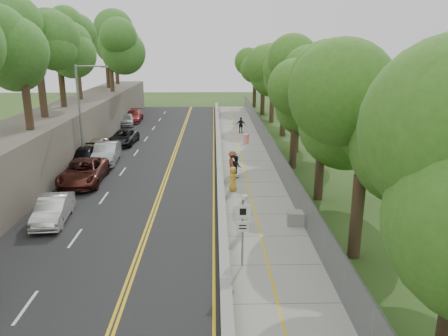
% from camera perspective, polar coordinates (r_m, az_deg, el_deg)
% --- Properties ---
extents(ground, '(140.00, 140.00, 0.00)m').
position_cam_1_polar(ground, '(22.42, -0.81, -9.07)').
color(ground, '#33511E').
rests_on(ground, ground).
extents(road, '(11.20, 66.00, 0.04)m').
position_cam_1_polar(road, '(36.95, -9.44, 0.85)').
color(road, black).
rests_on(road, ground).
extents(sidewalk, '(4.20, 66.00, 0.05)m').
position_cam_1_polar(sidewalk, '(36.67, 2.95, 0.94)').
color(sidewalk, gray).
rests_on(sidewalk, ground).
extents(jersey_barrier, '(0.42, 66.00, 0.60)m').
position_cam_1_polar(jersey_barrier, '(36.50, -0.65, 1.34)').
color(jersey_barrier, '#A4DA2A').
rests_on(jersey_barrier, ground).
extents(rock_embankment, '(5.00, 66.00, 4.00)m').
position_cam_1_polar(rock_embankment, '(38.50, -21.62, 3.57)').
color(rock_embankment, '#595147').
rests_on(rock_embankment, ground).
extents(chainlink_fence, '(0.04, 66.00, 2.00)m').
position_cam_1_polar(chainlink_fence, '(36.65, 6.25, 2.43)').
color(chainlink_fence, slate).
rests_on(chainlink_fence, ground).
extents(trees_embankment, '(6.40, 66.00, 13.00)m').
position_cam_1_polar(trees_embankment, '(37.61, -22.24, 16.34)').
color(trees_embankment, '#43822C').
rests_on(trees_embankment, rock_embankment).
extents(trees_fenceside, '(7.00, 66.00, 14.00)m').
position_cam_1_polar(trees_fenceside, '(36.14, 10.32, 11.72)').
color(trees_fenceside, '#468326').
rests_on(trees_fenceside, ground).
extents(streetlight, '(2.52, 0.22, 8.00)m').
position_cam_1_polar(streetlight, '(36.17, -18.03, 7.44)').
color(streetlight, gray).
rests_on(streetlight, ground).
extents(signpost, '(0.62, 0.09, 3.10)m').
position_cam_1_polar(signpost, '(18.91, 2.46, -7.49)').
color(signpost, gray).
rests_on(signpost, sidewalk).
extents(construction_barrel, '(0.55, 0.55, 0.90)m').
position_cam_1_polar(construction_barrel, '(43.16, 2.90, 3.86)').
color(construction_barrel, '#FF3F21').
rests_on(construction_barrel, sidewalk).
extents(concrete_block, '(1.15, 0.92, 0.71)m').
position_cam_1_polar(concrete_block, '(24.07, 9.50, -6.44)').
color(concrete_block, gray).
rests_on(concrete_block, sidewalk).
extents(car_1, '(1.88, 4.39, 1.41)m').
position_cam_1_polar(car_1, '(25.73, -21.43, -5.07)').
color(car_1, silver).
rests_on(car_1, road).
extents(car_2, '(2.90, 5.93, 1.62)m').
position_cam_1_polar(car_2, '(32.11, -17.88, -0.47)').
color(car_2, '#51211B').
rests_on(car_2, road).
extents(car_3, '(2.09, 5.10, 1.48)m').
position_cam_1_polar(car_3, '(36.34, -17.99, 1.26)').
color(car_3, black).
rests_on(car_3, road).
extents(car_4, '(1.86, 4.32, 1.45)m').
position_cam_1_polar(car_4, '(40.00, -16.45, 2.66)').
color(car_4, '#C0AD8B').
rests_on(car_4, road).
extents(car_5, '(2.08, 5.15, 1.66)m').
position_cam_1_polar(car_5, '(37.01, -15.12, 1.90)').
color(car_5, '#A0A1A5').
rests_on(car_5, road).
extents(car_6, '(2.53, 5.02, 1.36)m').
position_cam_1_polar(car_6, '(43.66, -13.02, 3.91)').
color(car_6, black).
rests_on(car_6, road).
extents(car_7, '(2.15, 4.98, 1.43)m').
position_cam_1_polar(car_7, '(56.39, -11.72, 6.65)').
color(car_7, maroon).
rests_on(car_7, road).
extents(car_8, '(2.09, 4.33, 1.42)m').
position_cam_1_polar(car_8, '(53.97, -12.54, 6.20)').
color(car_8, silver).
rests_on(car_8, road).
extents(painter_0, '(0.60, 0.85, 1.65)m').
position_cam_1_polar(painter_0, '(28.89, 1.18, -1.42)').
color(painter_0, gold).
rests_on(painter_0, sidewalk).
extents(painter_1, '(0.57, 0.77, 1.92)m').
position_cam_1_polar(painter_1, '(23.00, 2.78, -5.70)').
color(painter_1, white).
rests_on(painter_1, sidewalk).
extents(painter_2, '(0.84, 0.95, 1.62)m').
position_cam_1_polar(painter_2, '(31.84, 1.61, 0.20)').
color(painter_2, black).
rests_on(painter_2, sidewalk).
extents(painter_3, '(0.90, 1.34, 1.92)m').
position_cam_1_polar(painter_3, '(32.01, 1.10, 0.57)').
color(painter_3, brown).
rests_on(painter_3, sidewalk).
extents(person_far, '(1.11, 0.70, 1.75)m').
position_cam_1_polar(person_far, '(48.01, 2.24, 5.62)').
color(person_far, black).
rests_on(person_far, sidewalk).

